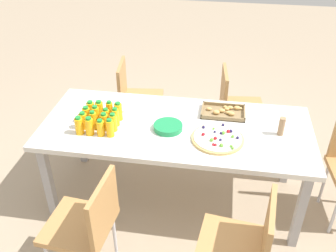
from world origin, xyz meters
TOP-DOWN VIEW (x-y plane):
  - ground_plane at (0.00, 0.00)m, footprint 12.00×12.00m
  - party_table at (0.00, 0.00)m, footprint 2.01×0.87m
  - chair_far_left at (-0.52, 0.80)m, footprint 0.44×0.44m
  - chair_near_right at (0.52, -0.83)m, footprint 0.45×0.45m
  - chair_far_right at (0.45, 0.79)m, footprint 0.44×0.44m
  - chair_near_left at (-0.43, -0.82)m, footprint 0.43×0.43m
  - juice_bottle_0 at (-0.67, -0.21)m, footprint 0.06×0.06m
  - juice_bottle_1 at (-0.60, -0.21)m, footprint 0.06×0.06m
  - juice_bottle_2 at (-0.52, -0.20)m, footprint 0.06×0.06m
  - juice_bottle_3 at (-0.45, -0.20)m, footprint 0.06×0.06m
  - juice_bottle_4 at (-0.67, -0.14)m, footprint 0.06×0.06m
  - juice_bottle_5 at (-0.59, -0.13)m, footprint 0.05×0.05m
  - juice_bottle_6 at (-0.51, -0.13)m, footprint 0.06×0.06m
  - juice_bottle_7 at (-0.44, -0.13)m, footprint 0.06×0.06m
  - juice_bottle_8 at (-0.67, -0.05)m, footprint 0.06×0.06m
  - juice_bottle_9 at (-0.60, -0.06)m, footprint 0.06×0.06m
  - juice_bottle_10 at (-0.52, -0.06)m, footprint 0.05×0.05m
  - juice_bottle_11 at (-0.45, -0.06)m, footprint 0.06×0.06m
  - juice_bottle_12 at (-0.66, 0.02)m, footprint 0.06×0.06m
  - juice_bottle_13 at (-0.59, 0.02)m, footprint 0.06×0.06m
  - juice_bottle_14 at (-0.51, 0.02)m, footprint 0.05×0.05m
  - juice_bottle_15 at (-0.45, 0.02)m, footprint 0.06×0.06m
  - fruit_pizza at (0.32, -0.13)m, footprint 0.37×0.37m
  - snack_tray at (0.35, 0.23)m, footprint 0.34×0.22m
  - plate_stack at (-0.05, -0.05)m, footprint 0.21×0.21m
  - napkin_stack at (-0.51, 0.19)m, footprint 0.15×0.15m
  - cardboard_tube at (0.76, 0.01)m, footprint 0.04×0.04m

SIDE VIEW (x-z plane):
  - ground_plane at x=0.00m, z-range 0.00..0.00m
  - chair_far_left at x=-0.52m, z-range 0.09..0.92m
  - chair_near_right at x=0.52m, z-range 0.09..0.92m
  - chair_far_right at x=0.45m, z-range 0.09..0.92m
  - chair_near_left at x=-0.43m, z-range 0.09..0.92m
  - party_table at x=0.00m, z-range 0.30..1.02m
  - napkin_stack at x=-0.51m, z-range 0.72..0.74m
  - fruit_pizza at x=0.32m, z-range 0.71..0.76m
  - snack_tray at x=0.35m, z-range 0.72..0.76m
  - plate_stack at x=-0.05m, z-range 0.72..0.76m
  - juice_bottle_2 at x=-0.52m, z-range 0.72..0.85m
  - juice_bottle_8 at x=-0.67m, z-range 0.72..0.85m
  - juice_bottle_4 at x=-0.67m, z-range 0.72..0.86m
  - juice_bottle_6 at x=-0.51m, z-range 0.72..0.86m
  - juice_bottle_10 at x=-0.52m, z-range 0.72..0.86m
  - juice_bottle_0 at x=-0.67m, z-range 0.72..0.86m
  - juice_bottle_12 at x=-0.66m, z-range 0.72..0.86m
  - juice_bottle_3 at x=-0.45m, z-range 0.72..0.86m
  - juice_bottle_1 at x=-0.60m, z-range 0.72..0.86m
  - juice_bottle_7 at x=-0.44m, z-range 0.72..0.86m
  - juice_bottle_11 at x=-0.45m, z-range 0.72..0.87m
  - juice_bottle_5 at x=-0.59m, z-range 0.72..0.87m
  - juice_bottle_15 at x=-0.45m, z-range 0.72..0.87m
  - juice_bottle_13 at x=-0.59m, z-range 0.72..0.87m
  - juice_bottle_9 at x=-0.60m, z-range 0.72..0.87m
  - cardboard_tube at x=0.76m, z-range 0.72..0.87m
  - juice_bottle_14 at x=-0.51m, z-range 0.72..0.87m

